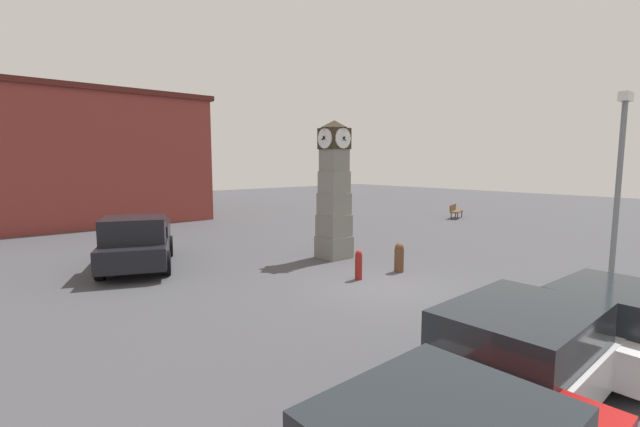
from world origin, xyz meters
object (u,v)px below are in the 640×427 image
at_px(car_near_tower, 526,351).
at_px(pickup_truck, 138,241).
at_px(street_lamp_far_side, 619,178).
at_px(car_by_building, 614,321).
at_px(bollard_near_tower, 359,265).
at_px(clock_tower, 334,195).
at_px(bollard_mid_row, 399,257).
at_px(bench, 455,210).

bearing_deg(car_near_tower, pickup_truck, 97.73).
bearing_deg(street_lamp_far_side, car_by_building, -164.28).
xyz_separation_m(bollard_near_tower, car_near_tower, (-2.97, -6.44, 0.31)).
bearing_deg(car_near_tower, clock_tower, 64.08).
bearing_deg(car_by_building, bollard_mid_row, 72.73).
bearing_deg(bench, pickup_truck, -179.78).
relative_size(clock_tower, bollard_mid_row, 5.29).
xyz_separation_m(bollard_mid_row, car_by_building, (-2.07, -6.66, 0.24)).
relative_size(bollard_mid_row, bench, 0.58).
height_order(bollard_mid_row, car_near_tower, car_near_tower).
bearing_deg(clock_tower, bench, 13.84).
bearing_deg(bollard_near_tower, pickup_truck, 127.17).
distance_m(bollard_near_tower, pickup_truck, 7.75).
bearing_deg(car_by_building, pickup_truck, 108.27).
relative_size(bench, street_lamp_far_side, 0.31).
distance_m(pickup_truck, bench, 20.13).
height_order(bollard_near_tower, car_by_building, car_by_building).
relative_size(car_near_tower, car_by_building, 1.18).
relative_size(bollard_mid_row, pickup_truck, 0.18).
distance_m(car_by_building, street_lamp_far_side, 5.35).
distance_m(bollard_near_tower, bollard_mid_row, 1.72).
relative_size(bollard_near_tower, car_near_tower, 0.20).
relative_size(clock_tower, bollard_near_tower, 5.56).
height_order(bollard_mid_row, pickup_truck, pickup_truck).
distance_m(clock_tower, street_lamp_far_side, 8.86).
relative_size(bollard_near_tower, pickup_truck, 0.17).
bearing_deg(bollard_mid_row, bench, 25.18).
xyz_separation_m(clock_tower, street_lamp_far_side, (2.67, -8.41, 0.79)).
bearing_deg(pickup_truck, bollard_near_tower, -52.83).
bearing_deg(car_by_building, car_near_tower, 170.31).
relative_size(clock_tower, bench, 3.08).
xyz_separation_m(pickup_truck, street_lamp_far_side, (8.87, -11.76, 2.29)).
bearing_deg(bench, clock_tower, -166.16).
height_order(pickup_truck, bench, pickup_truck).
height_order(clock_tower, pickup_truck, clock_tower).
distance_m(bollard_near_tower, street_lamp_far_side, 7.51).
bearing_deg(bollard_mid_row, car_near_tower, -126.89).
bearing_deg(bollard_near_tower, car_near_tower, -114.74).
distance_m(clock_tower, car_near_tower, 10.42).
xyz_separation_m(car_near_tower, pickup_truck, (-1.71, 12.60, 0.15)).
bearing_deg(bollard_near_tower, car_by_building, -93.07).
distance_m(clock_tower, bench, 14.46).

